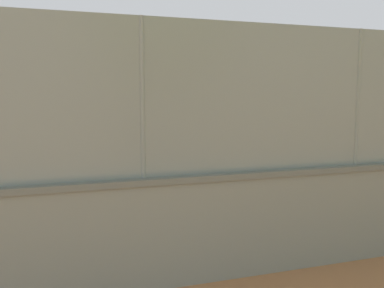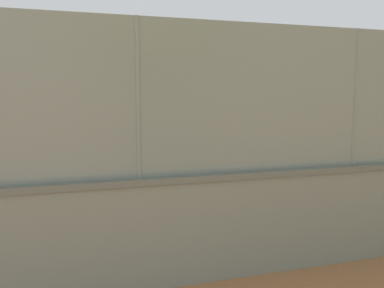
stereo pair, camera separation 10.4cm
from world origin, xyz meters
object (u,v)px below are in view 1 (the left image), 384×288
(player_foreground_swinging, at_px, (103,138))
(sports_ball, at_px, (166,150))
(player_at_service_line, at_px, (198,150))
(player_near_wall_returning, at_px, (209,136))
(spare_ball_by_wall, at_px, (129,241))

(player_foreground_swinging, relative_size, sports_ball, 11.65)
(player_at_service_line, height_order, player_near_wall_returning, player_near_wall_returning)
(player_near_wall_returning, height_order, player_foreground_swinging, player_foreground_swinging)
(player_near_wall_returning, relative_size, spare_ball_by_wall, 15.64)
(player_at_service_line, xyz_separation_m, player_foreground_swinging, (2.27, -3.83, 0.08))
(player_at_service_line, bearing_deg, sports_ball, 28.70)
(player_foreground_swinging, height_order, spare_ball_by_wall, player_foreground_swinging)
(sports_ball, distance_m, spare_ball_by_wall, 4.66)
(player_foreground_swinging, xyz_separation_m, sports_ball, (-1.06, 4.49, 0.08))
(sports_ball, xyz_separation_m, spare_ball_by_wall, (1.94, 4.13, -0.98))
(sports_ball, relative_size, spare_ball_by_wall, 1.35)
(spare_ball_by_wall, bearing_deg, player_foreground_swinging, -95.83)
(player_at_service_line, xyz_separation_m, player_near_wall_returning, (-1.79, -3.39, 0.06))
(player_at_service_line, bearing_deg, player_near_wall_returning, -117.87)
(player_near_wall_returning, xyz_separation_m, player_foreground_swinging, (4.06, -0.44, 0.01))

